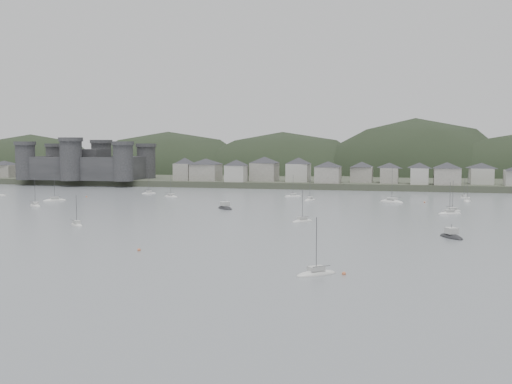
# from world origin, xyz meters

# --- Properties ---
(ground) EXTENTS (900.00, 900.00, 0.00)m
(ground) POSITION_xyz_m (0.00, 0.00, 0.00)
(ground) COLOR slate
(ground) RESTS_ON ground
(far_shore_land) EXTENTS (900.00, 250.00, 3.00)m
(far_shore_land) POSITION_xyz_m (0.00, 295.00, 1.50)
(far_shore_land) COLOR #383D2D
(far_shore_land) RESTS_ON ground
(forested_ridge) EXTENTS (851.55, 103.94, 102.57)m
(forested_ridge) POSITION_xyz_m (4.83, 269.40, -11.28)
(forested_ridge) COLOR black
(forested_ridge) RESTS_ON ground
(castle) EXTENTS (66.00, 43.00, 20.00)m
(castle) POSITION_xyz_m (-120.00, 179.80, 10.96)
(castle) COLOR #303033
(castle) RESTS_ON far_shore_land
(waterfront_town) EXTENTS (451.48, 28.46, 12.92)m
(waterfront_town) POSITION_xyz_m (50.59, 183.34, 8.66)
(waterfront_town) COLOR gray
(waterfront_town) RESTS_ON far_shore_land
(sailboat_lead) EXTENTS (7.46, 4.84, 9.78)m
(sailboat_lead) POSITION_xyz_m (-46.46, 116.51, 0.18)
(sailboat_lead) COLOR silver
(sailboat_lead) RESTS_ON ground
(moored_fleet) EXTENTS (255.04, 166.20, 14.00)m
(moored_fleet) POSITION_xyz_m (-2.40, 77.37, 0.18)
(moored_fleet) COLOR silver
(moored_fleet) RESTS_ON ground
(motor_launch_near) EXTENTS (6.64, 8.84, 4.00)m
(motor_launch_near) POSITION_xyz_m (58.29, 28.29, 0.29)
(motor_launch_near) COLOR black
(motor_launch_near) RESTS_ON ground
(motor_launch_far) EXTENTS (8.29, 9.00, 4.14)m
(motor_launch_far) POSITION_xyz_m (-11.19, 77.04, 0.28)
(motor_launch_far) COLOR black
(motor_launch_far) RESTS_ON ground
(mooring_buoys) EXTENTS (143.72, 135.55, 0.70)m
(mooring_buoys) POSITION_xyz_m (-16.04, 42.46, 0.15)
(mooring_buoys) COLOR #CD6D44
(mooring_buoys) RESTS_ON ground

